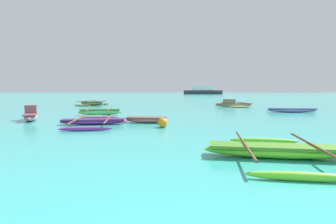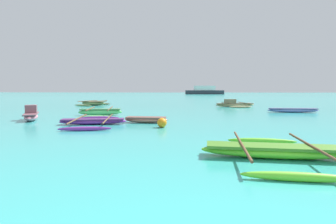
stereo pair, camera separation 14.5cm
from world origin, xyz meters
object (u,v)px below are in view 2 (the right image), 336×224
moored_boat_3 (31,115)px  moored_boat_7 (234,104)px  moored_boat_1 (275,151)px  moored_boat_2 (100,112)px  moored_boat_5 (146,119)px  moored_boat_6 (93,121)px  moored_boat_4 (293,110)px  distant_ferry (204,91)px  mooring_buoy_0 (162,123)px  moored_boat_0 (93,103)px

moored_boat_3 → moored_boat_7: 19.15m
moored_boat_1 → moored_boat_2: size_ratio=1.01×
moored_boat_1 → moored_boat_5: bearing=128.3°
moored_boat_2 → moored_boat_3: size_ratio=1.72×
moored_boat_6 → moored_boat_7: moored_boat_7 is taller
moored_boat_7 → moored_boat_1: bearing=-106.6°
moored_boat_4 → moored_boat_6: moored_boat_6 is taller
moored_boat_6 → distant_ferry: (12.25, 72.55, 0.95)m
mooring_buoy_0 → distant_ferry: size_ratio=0.04×
moored_boat_0 → moored_boat_6: bearing=-49.3°
moored_boat_0 → moored_boat_6: 16.24m
moored_boat_2 → moored_boat_3: bearing=-146.5°
moored_boat_4 → distant_ferry: 64.92m
moored_boat_0 → mooring_buoy_0: moored_boat_0 is taller
mooring_buoy_0 → moored_boat_0: bearing=118.9°
moored_boat_0 → mooring_buoy_0: bearing=-39.2°
moored_boat_1 → moored_boat_7: (2.91, 20.39, 0.07)m
moored_boat_0 → moored_boat_2: 11.51m
moored_boat_6 → distant_ferry: bearing=71.2°
moored_boat_7 → mooring_buoy_0: size_ratio=8.79×
mooring_buoy_0 → moored_boat_3: bearing=162.9°
moored_boat_3 → distant_ferry: distant_ferry is taller
moored_boat_2 → moored_boat_0: bearing=101.3°
moored_boat_1 → moored_boat_7: moored_boat_7 is taller
moored_boat_2 → distant_ferry: distant_ferry is taller
moored_boat_7 → moored_boat_5: bearing=-128.2°
moored_boat_1 → moored_boat_3: moored_boat_3 is taller
distant_ferry → moored_boat_6: bearing=-99.6°
moored_boat_5 → moored_boat_6: 2.87m
moored_boat_0 → mooring_buoy_0: (9.01, -16.31, -0.00)m
moored_boat_7 → moored_boat_6: bearing=-134.7°
moored_boat_4 → distant_ferry: distant_ferry is taller
mooring_buoy_0 → distant_ferry: 73.98m
moored_boat_4 → moored_boat_6: bearing=-147.7°
moored_boat_3 → moored_boat_0: bearing=158.7°
moored_boat_4 → moored_boat_0: bearing=160.7°
moored_boat_2 → moored_boat_6: 4.77m
moored_boat_4 → mooring_buoy_0: mooring_buoy_0 is taller
moored_boat_4 → moored_boat_7: bearing=121.2°
moored_boat_5 → moored_boat_4: bearing=35.8°
moored_boat_1 → moored_boat_2: 13.88m
moored_boat_5 → moored_boat_7: size_ratio=0.59×
moored_boat_1 → moored_boat_7: size_ratio=0.99×
moored_boat_7 → distant_ferry: size_ratio=0.34×
moored_boat_6 → moored_boat_7: 17.33m
distant_ferry → moored_boat_0: bearing=-107.0°
moored_boat_1 → moored_boat_5: size_ratio=1.69×
moored_boat_1 → moored_boat_2: bearing=133.2°
moored_boat_3 → mooring_buoy_0: (8.10, -2.49, -0.08)m
moored_boat_3 → moored_boat_7: size_ratio=0.57×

